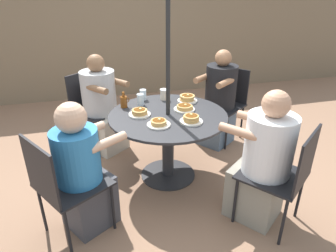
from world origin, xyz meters
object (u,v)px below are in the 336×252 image
at_px(pancake_plate_a, 185,108).
at_px(coffee_cup, 164,94).
at_px(diner_west, 102,109).
at_px(syrup_bottle, 124,101).
at_px(pancake_plate_b, 159,123).
at_px(patio_table, 168,129).
at_px(diner_east, 262,164).
at_px(drinking_glass_b, 143,95).
at_px(diner_south, 219,103).
at_px(patio_chair_west, 92,105).
at_px(pancake_plate_c, 187,99).
at_px(pancake_plate_e, 140,113).
at_px(patio_chair_north, 61,182).
at_px(pancake_plate_d, 191,119).
at_px(patio_chair_east, 285,172).
at_px(patio_chair_south, 226,99).
at_px(diner_north, 83,174).
at_px(drinking_glass_a, 140,100).

height_order(pancake_plate_a, coffee_cup, coffee_cup).
height_order(diner_west, syrup_bottle, diner_west).
xyz_separation_m(pancake_plate_a, pancake_plate_b, (-0.33, -0.29, -0.00)).
bearing_deg(pancake_plate_b, coffee_cup, 71.76).
relative_size(patio_table, coffee_cup, 9.95).
xyz_separation_m(diner_east, drinking_glass_b, (-0.75, 1.25, 0.24)).
bearing_deg(pancake_plate_a, diner_south, 40.25).
bearing_deg(patio_chair_west, syrup_bottle, 79.70).
bearing_deg(pancake_plate_c, pancake_plate_e, -157.15).
distance_m(patio_chair_north, pancake_plate_e, 1.00).
bearing_deg(pancake_plate_d, patio_chair_north, -161.21).
height_order(patio_table, coffee_cup, coffee_cup).
xyz_separation_m(patio_chair_east, pancake_plate_b, (-0.84, 0.71, 0.20)).
xyz_separation_m(patio_table, pancake_plate_c, (0.29, 0.28, 0.19)).
bearing_deg(pancake_plate_d, coffee_cup, 98.32).
height_order(patio_chair_east, patio_chair_south, same).
distance_m(pancake_plate_b, pancake_plate_c, 0.67).
relative_size(patio_table, diner_east, 0.99).
distance_m(diner_east, pancake_plate_c, 1.13).
distance_m(patio_chair_south, syrup_bottle, 1.41).
bearing_deg(diner_south, pancake_plate_b, 94.49).
relative_size(diner_north, pancake_plate_c, 5.26).
bearing_deg(diner_west, diner_east, 89.52).
relative_size(pancake_plate_e, drinking_glass_b, 1.88).
bearing_deg(diner_east, diner_south, 44.51).
distance_m(patio_chair_north, patio_chair_west, 1.57).
bearing_deg(diner_north, pancake_plate_e, 103.30).
bearing_deg(diner_west, pancake_plate_a, 100.05).
bearing_deg(patio_chair_west, diner_west, 90.00).
height_order(pancake_plate_b, syrup_bottle, syrup_bottle).
bearing_deg(patio_chair_west, patio_chair_north, 42.24).
bearing_deg(diner_west, drinking_glass_a, 92.29).
distance_m(diner_east, pancake_plate_a, 0.96).
xyz_separation_m(diner_east, drinking_glass_a, (-0.80, 1.10, 0.24)).
relative_size(patio_table, pancake_plate_a, 5.46).
distance_m(patio_chair_east, drinking_glass_b, 1.65).
bearing_deg(patio_table, patio_chair_east, -53.19).
distance_m(patio_table, patio_chair_south, 1.16).
distance_m(patio_chair_north, drinking_glass_a, 1.24).
bearing_deg(coffee_cup, diner_north, -133.77).
bearing_deg(drinking_glass_a, coffee_cup, 18.79).
height_order(syrup_bottle, drinking_glass_b, syrup_bottle).
bearing_deg(syrup_bottle, patio_chair_south, 16.25).
height_order(pancake_plate_e, drinking_glass_a, drinking_glass_a).
relative_size(patio_chair_north, drinking_glass_b, 8.01).
height_order(diner_south, diner_west, diner_south).
relative_size(patio_chair_west, pancake_plate_d, 4.26).
relative_size(patio_table, patio_chair_west, 1.28).
bearing_deg(pancake_plate_d, pancake_plate_a, 84.08).
height_order(diner_north, pancake_plate_c, diner_north).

